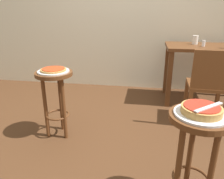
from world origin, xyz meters
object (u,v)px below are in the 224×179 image
pizza_foreground (201,109)px  serving_plate_middle (54,71)px  cup_far_edge (195,40)px  pizza_server_knife (209,107)px  pizza_middle (53,70)px  serving_plate_foreground (201,114)px  dining_table (206,56)px  condiment_shaker (204,43)px  stool_foreground (196,143)px  wooden_chair (208,84)px  stool_middle (55,90)px

pizza_foreground → serving_plate_middle: bearing=148.8°
pizza_foreground → cup_far_edge: 1.98m
pizza_server_knife → pizza_middle: bearing=107.9°
serving_plate_middle → serving_plate_foreground: bearing=-31.2°
serving_plate_middle → dining_table: dining_table is taller
pizza_foreground → dining_table: dining_table is taller
serving_plate_middle → condiment_shaker: bearing=34.8°
serving_plate_middle → pizza_middle: pizza_middle is taller
cup_far_edge → pizza_server_knife: bearing=-97.9°
stool_foreground → dining_table: dining_table is taller
pizza_foreground → pizza_middle: bearing=148.8°
pizza_foreground → wooden_chair: size_ratio=0.26×
serving_plate_foreground → wooden_chair: wooden_chair is taller
serving_plate_middle → cup_far_edge: size_ratio=2.57×
serving_plate_foreground → cup_far_edge: (0.30, 1.95, 0.15)m
serving_plate_foreground → wooden_chair: 1.25m
stool_foreground → stool_middle: 1.37m
serving_plate_foreground → condiment_shaker: 1.83m
pizza_foreground → cup_far_edge: cup_far_edge is taller
serving_plate_middle → dining_table: 1.98m
stool_foreground → pizza_foreground: (-0.00, 0.00, 0.22)m
pizza_middle → wooden_chair: size_ratio=0.28×
condiment_shaker → pizza_foreground: bearing=-101.9°
pizza_foreground → pizza_server_knife: (0.03, -0.02, 0.03)m
stool_foreground → wooden_chair: (0.34, 1.19, -0.02)m
stool_foreground → serving_plate_foreground: (-0.00, 0.00, 0.19)m
serving_plate_foreground → pizza_server_knife: bearing=-33.7°
stool_foreground → wooden_chair: bearing=73.8°
serving_plate_foreground → serving_plate_middle: same height
stool_foreground → stool_middle: same height
serving_plate_foreground → condiment_shaker: size_ratio=3.93×
dining_table → pizza_middle: bearing=-144.7°
dining_table → condiment_shaker: (-0.06, -0.07, 0.17)m
serving_plate_middle → wooden_chair: size_ratio=0.35×
pizza_foreground → cup_far_edge: bearing=81.2°
wooden_chair → pizza_server_knife: size_ratio=3.86×
stool_foreground → pizza_foreground: 0.22m
condiment_shaker → pizza_server_knife: bearing=-100.9°
serving_plate_middle → cup_far_edge: bearing=40.0°
stool_middle → cup_far_edge: (1.48, 1.24, 0.34)m
serving_plate_foreground → pizza_middle: size_ratio=1.26×
wooden_chair → pizza_server_knife: 1.27m
condiment_shaker → dining_table: bearing=46.7°
serving_plate_foreground → pizza_middle: (-1.17, 0.71, 0.02)m
cup_far_edge → wooden_chair: bearing=-86.9°
dining_table → wooden_chair: size_ratio=1.20×
stool_middle → serving_plate_middle: serving_plate_middle is taller
serving_plate_foreground → condiment_shaker: (0.38, 1.79, 0.13)m
dining_table → cup_far_edge: size_ratio=8.93×
pizza_middle → stool_foreground: bearing=-31.2°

